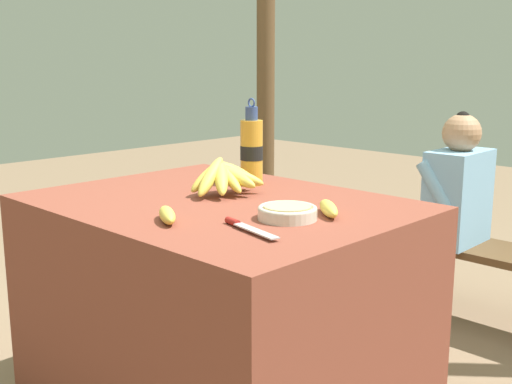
# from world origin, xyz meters

# --- Properties ---
(market_counter) EXTENTS (1.23, 0.94, 0.78)m
(market_counter) POSITION_xyz_m (0.00, 0.00, 0.39)
(market_counter) COLOR brown
(market_counter) RESTS_ON ground_plane
(banana_bunch_ripe) EXTENTS (0.19, 0.30, 0.14)m
(banana_bunch_ripe) POSITION_xyz_m (-0.05, 0.08, 0.85)
(banana_bunch_ripe) COLOR #4C381E
(banana_bunch_ripe) RESTS_ON market_counter
(serving_bowl) EXTENTS (0.18, 0.18, 0.04)m
(serving_bowl) POSITION_xyz_m (0.33, -0.03, 0.80)
(serving_bowl) COLOR silver
(serving_bowl) RESTS_ON market_counter
(water_bottle) EXTENTS (0.08, 0.08, 0.32)m
(water_bottle) POSITION_xyz_m (-0.12, 0.27, 0.91)
(water_bottle) COLOR gold
(water_bottle) RESTS_ON market_counter
(loose_banana_front) EXTENTS (0.16, 0.12, 0.04)m
(loose_banana_front) POSITION_xyz_m (0.10, -0.30, 0.80)
(loose_banana_front) COLOR #E0C64C
(loose_banana_front) RESTS_ON market_counter
(loose_banana_side) EXTENTS (0.16, 0.14, 0.04)m
(loose_banana_side) POSITION_xyz_m (0.39, 0.09, 0.80)
(loose_banana_side) COLOR #E0C64C
(loose_banana_side) RESTS_ON market_counter
(knife) EXTENTS (0.24, 0.07, 0.02)m
(knife) POSITION_xyz_m (0.32, -0.20, 0.79)
(knife) COLOR #BCBCC1
(knife) RESTS_ON market_counter
(wooden_bench) EXTENTS (1.55, 0.32, 0.39)m
(wooden_bench) POSITION_xyz_m (-0.02, 1.39, 0.33)
(wooden_bench) COLOR brown
(wooden_bench) RESTS_ON ground_plane
(seated_vendor) EXTENTS (0.41, 0.39, 1.01)m
(seated_vendor) POSITION_xyz_m (0.12, 1.35, 0.58)
(seated_vendor) COLOR #473828
(seated_vendor) RESTS_ON ground_plane
(banana_bunch_green) EXTENTS (0.15, 0.29, 0.13)m
(banana_bunch_green) POSITION_xyz_m (-0.42, 1.38, 0.45)
(banana_bunch_green) COLOR #4C381E
(banana_bunch_green) RESTS_ON wooden_bench
(support_post_near) EXTENTS (0.12, 0.12, 2.71)m
(support_post_near) POSITION_xyz_m (-1.32, 1.62, 1.36)
(support_post_near) COLOR brown
(support_post_near) RESTS_ON ground_plane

